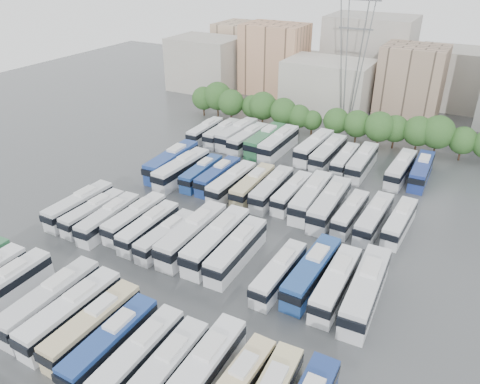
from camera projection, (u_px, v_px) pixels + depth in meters
The scene contains 50 objects.
ground at pixel (224, 232), 66.33m from camera, with size 220.00×220.00×0.00m, color #424447.
tree_line at pixel (323, 117), 97.25m from camera, with size 65.81×7.80×8.27m.
city_buildings at pixel (338, 67), 121.54m from camera, with size 102.00×35.00×20.00m.
electricity_pylon at pixel (354, 41), 95.53m from camera, with size 9.00×6.91×33.83m.
bus_r0_s2 at pixel (4, 287), 52.93m from camera, with size 2.66×11.92×3.74m.
bus_r0_s4 at pixel (51, 300), 50.75m from camera, with size 2.86×12.69×3.97m.
bus_r0_s5 at pixel (71, 312), 49.15m from camera, with size 3.06×12.57×3.92m.
bus_r0_s6 at pixel (93, 325), 47.57m from camera, with size 2.93×11.95×3.73m.
bus_r0_s7 at pixel (111, 343), 45.53m from camera, with size 2.67×11.82×3.70m.
bus_r0_s8 at pixel (139, 355), 44.19m from camera, with size 2.57×11.59×3.63m.
bus_r0_s9 at pixel (164, 372), 42.37m from camera, with size 2.76×11.94×3.74m.
bus_r0_s10 at pixel (202, 372), 42.23m from camera, with size 2.86×12.57×3.93m.
bus_r1_s0 at pixel (79, 205), 69.50m from camera, with size 2.90×11.95×3.73m.
bus_r1_s1 at pixel (93, 212), 67.91m from camera, with size 2.75×11.03×3.44m.
bus_r1_s2 at pixel (109, 218), 66.30m from camera, with size 2.96×11.56×3.60m.
bus_r1_s3 at pixel (135, 218), 66.43m from camera, with size 2.64×11.43×3.58m.
bus_r1_s4 at pixel (149, 227), 64.30m from camera, with size 2.50×11.23×3.52m.
bus_r1_s5 at pixel (166, 236), 62.51m from camera, with size 2.74×10.86×3.38m.
bus_r1_s6 at pixel (192, 234), 62.14m from camera, with size 2.94×13.39×4.20m.
bus_r1_s7 at pixel (217, 240), 60.88m from camera, with size 3.07×13.48×4.22m.
bus_r1_s8 at pixel (237, 250), 59.15m from camera, with size 2.91×12.50×3.91m.
bus_r1_s10 at pixel (279, 273), 55.39m from camera, with size 2.71×11.14×3.48m.
bus_r1_s11 at pixel (312, 272), 55.22m from camera, with size 3.17×12.62×3.93m.
bus_r1_s12 at pixel (336, 283), 53.46m from camera, with size 2.74×12.12×3.80m.
bus_r1_s13 at pixel (366, 290), 52.11m from camera, with size 3.48×13.66×4.25m.
bus_r2_s1 at pixel (172, 161), 82.92m from camera, with size 3.39×13.62×4.24m.
bus_r2_s2 at pixel (182, 169), 80.24m from camera, with size 3.35×13.14×4.09m.
bus_r2_s3 at pixel (201, 173), 79.70m from camera, with size 2.76×11.05×3.44m.
bus_r2_s4 at pixel (218, 176), 78.52m from camera, with size 2.53×11.41×3.58m.
bus_r2_s5 at pixel (232, 182), 76.04m from camera, with size 2.99×12.16×3.79m.
bus_r2_s6 at pixel (253, 185), 75.27m from camera, with size 2.78×11.90×3.72m.
bus_r2_s7 at pixel (272, 189), 74.16m from camera, with size 2.85×12.09×3.78m.
bus_r2_s8 at pixel (292, 193), 73.26m from camera, with size 2.61×11.19×3.50m.
bus_r2_s9 at pixel (311, 197), 71.48m from camera, with size 3.28×13.07×4.07m.
bus_r2_s10 at pixel (330, 204), 69.41m from camera, with size 3.15×13.25×4.14m.
bus_r2_s11 at pixel (350, 213), 67.80m from camera, with size 2.67×10.84×3.38m.
bus_r2_s12 at pixel (374, 218), 66.35m from camera, with size 2.96×11.76×3.67m.
bus_r2_s13 at pixel (400, 222), 65.58m from camera, with size 2.89×11.10×3.45m.
bus_r3_s0 at pixel (205, 131), 97.45m from camera, with size 2.67×11.25×3.51m.
bus_r3_s1 at pixel (222, 133), 96.35m from camera, with size 2.64×11.46×3.59m.
bus_r3_s2 at pixel (237, 134), 95.37m from camera, with size 3.26×12.82×3.99m.
bus_r3_s3 at pixel (248, 139), 93.11m from camera, with size 3.24×12.40×3.86m.
bus_r3_s4 at pixel (265, 140), 92.13m from camera, with size 2.98×13.21×4.14m.
bus_r3_s5 at pixel (279, 143), 90.67m from camera, with size 3.01×13.31×4.17m.
bus_r3_s7 at pixel (314, 147), 89.07m from camera, with size 3.50×13.11×4.07m.
bus_r3_s8 at pixel (328, 153), 86.41m from camera, with size 3.07×12.94×4.04m.
bus_r3_s9 at pixel (345, 160), 84.48m from camera, with size 2.56×11.03×3.45m.
bus_r3_s10 at pixel (362, 162), 83.01m from camera, with size 2.83×12.61×3.95m.
bus_r3_s12 at pixel (401, 169), 80.70m from camera, with size 3.17×12.28×3.82m.
bus_r3_s13 at pixel (421, 170), 80.12m from camera, with size 2.86×12.12×3.79m.
Camera 1 is at (28.67, -48.04, 36.15)m, focal length 35.00 mm.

